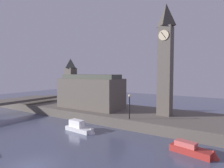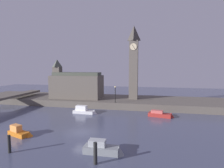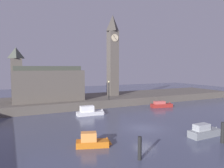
{
  "view_description": "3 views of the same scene",
  "coord_description": "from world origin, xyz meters",
  "views": [
    {
      "loc": [
        14.71,
        -9.87,
        8.27
      ],
      "look_at": [
        -2.55,
        17.06,
        6.33
      ],
      "focal_mm": 30.9,
      "sensor_mm": 36.0,
      "label": 1
    },
    {
      "loc": [
        9.12,
        -23.56,
        9.29
      ],
      "look_at": [
        0.6,
        17.84,
        5.22
      ],
      "focal_mm": 29.09,
      "sensor_mm": 36.0,
      "label": 2
    },
    {
      "loc": [
        -15.03,
        -21.82,
        7.67
      ],
      "look_at": [
        2.96,
        15.39,
        4.4
      ],
      "focal_mm": 34.23,
      "sensor_mm": 36.0,
      "label": 3
    }
  ],
  "objects": [
    {
      "name": "ground_plane",
      "position": [
        0.0,
        0.0,
        0.0
      ],
      "size": [
        120.0,
        120.0,
        0.0
      ],
      "primitive_type": "plane",
      "color": "#474C66"
    },
    {
      "name": "far_embankment",
      "position": [
        0.0,
        20.0,
        0.75
      ],
      "size": [
        70.0,
        12.0,
        1.5
      ],
      "primitive_type": "cube",
      "color": "#5B544C",
      "rests_on": "ground"
    },
    {
      "name": "clock_tower",
      "position": [
        5.41,
        20.1,
        10.47
      ],
      "size": [
        2.23,
        2.28,
        17.36
      ],
      "color": "#5B544C",
      "rests_on": "far_embankment"
    },
    {
      "name": "parliament_hall",
      "position": [
        -8.94,
        18.89,
        4.67
      ],
      "size": [
        12.44,
        5.83,
        9.6
      ],
      "color": "#5B544C",
      "rests_on": "far_embankment"
    },
    {
      "name": "streetlamp",
      "position": [
        1.96,
        14.68,
        3.77
      ],
      "size": [
        0.36,
        0.36,
        3.6
      ],
      "color": "black",
      "rests_on": "far_embankment"
    },
    {
      "name": "mooring_post_left",
      "position": [
        -5.51,
        -7.38,
        0.99
      ],
      "size": [
        0.32,
        0.32,
        1.97
      ],
      "primitive_type": "cylinder",
      "color": "black",
      "rests_on": "ground"
    },
    {
      "name": "mooring_post_right",
      "position": [
        4.24,
        -7.7,
        1.07
      ],
      "size": [
        0.37,
        0.37,
        2.14
      ],
      "primitive_type": "cylinder",
      "color": "black",
      "rests_on": "ground"
    },
    {
      "name": "boat_patrol_orange",
      "position": [
        -7.75,
        -2.9,
        0.49
      ],
      "size": [
        3.92,
        2.13,
        1.52
      ],
      "color": "orange",
      "rests_on": "ground"
    },
    {
      "name": "boat_cruiser_grey",
      "position": [
        4.56,
        -5.47,
        0.53
      ],
      "size": [
        4.43,
        1.42,
        1.51
      ],
      "color": "gray",
      "rests_on": "ground"
    },
    {
      "name": "boat_ferry_white",
      "position": [
        -3.15,
        10.06,
        0.51
      ],
      "size": [
        4.98,
        1.74,
        1.75
      ],
      "color": "silver",
      "rests_on": "ground"
    },
    {
      "name": "boat_dinghy_red",
      "position": [
        11.57,
        10.47,
        0.45
      ],
      "size": [
        4.92,
        2.2,
        1.35
      ],
      "color": "maroon",
      "rests_on": "ground"
    }
  ]
}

